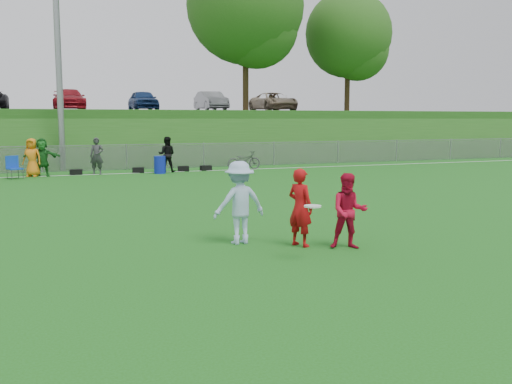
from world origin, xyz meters
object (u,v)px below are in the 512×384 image
player_red_left (300,207)px  bicycle (244,160)px  player_blue (239,203)px  recycling_bin (160,165)px  player_red_center (349,211)px  frisbee (313,206)px

player_red_left → bicycle: (4.84, 16.73, -0.33)m
player_red_left → player_blue: size_ratio=0.93×
player_red_left → recycling_bin: (0.46, 16.17, -0.38)m
player_red_center → recycling_bin: size_ratio=1.84×
recycling_bin → bicycle: size_ratio=0.46×
player_blue → recycling_bin: 15.59m
player_red_center → bicycle: size_ratio=0.85×
bicycle → player_red_center: bearing=164.8°
bicycle → frisbee: bearing=161.8°
player_red_center → player_blue: bearing=169.9°
frisbee → bicycle: bearing=73.9°
player_red_center → frisbee: 1.37m
player_red_left → frisbee: bearing=137.8°
player_red_center → recycling_bin: bearing=114.3°
frisbee → bicycle: size_ratio=0.18×
frisbee → recycling_bin: (0.82, 17.42, -0.60)m
recycling_bin → bicycle: (4.37, 0.56, 0.05)m
player_red_left → bicycle: player_red_left is taller
bicycle → recycling_bin: bearing=95.2°
player_blue → recycling_bin: player_blue is taller
player_red_left → frisbee: player_red_left is taller
recycling_bin → frisbee: bearing=-92.7°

